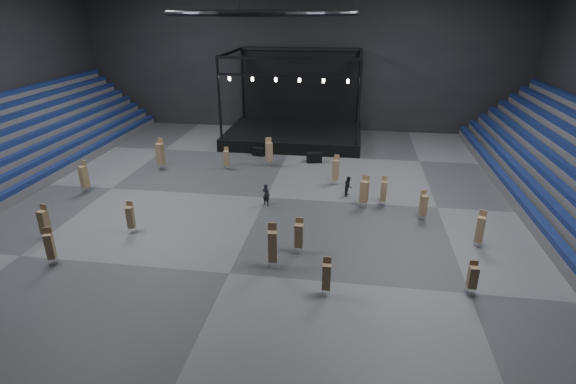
# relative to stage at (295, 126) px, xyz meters

# --- Properties ---
(floor) EXTENTS (50.00, 50.00, 0.00)m
(floor) POSITION_rel_stage_xyz_m (-0.00, -16.24, -1.45)
(floor) COLOR #4A4A4C
(floor) RESTS_ON ground
(wall_back) EXTENTS (50.00, 0.20, 18.00)m
(wall_back) POSITION_rel_stage_xyz_m (-0.00, 4.76, 7.55)
(wall_back) COLOR black
(wall_back) RESTS_ON ground
(wall_front) EXTENTS (50.00, 0.20, 18.00)m
(wall_front) POSITION_rel_stage_xyz_m (-0.00, -37.24, 7.55)
(wall_front) COLOR black
(wall_front) RESTS_ON ground
(stage) EXTENTS (14.00, 10.00, 9.20)m
(stage) POSITION_rel_stage_xyz_m (0.00, 0.00, 0.00)
(stage) COLOR black
(stage) RESTS_ON floor
(truss_ring) EXTENTS (12.30, 12.30, 5.15)m
(truss_ring) POSITION_rel_stage_xyz_m (-0.00, -16.24, 11.55)
(truss_ring) COLOR black
(truss_ring) RESTS_ON ceiling
(flight_case_left) EXTENTS (1.28, 0.84, 0.78)m
(flight_case_left) POSITION_rel_stage_xyz_m (-2.71, -6.23, -1.06)
(flight_case_left) COLOR black
(flight_case_left) RESTS_ON floor
(flight_case_mid) EXTENTS (1.16, 0.65, 0.74)m
(flight_case_mid) POSITION_rel_stage_xyz_m (2.73, -7.35, -1.08)
(flight_case_mid) COLOR black
(flight_case_mid) RESTS_ON floor
(flight_case_right) EXTENTS (1.49, 0.97, 0.92)m
(flight_case_right) POSITION_rel_stage_xyz_m (2.81, -7.47, -0.99)
(flight_case_right) COLOR black
(flight_case_right) RESTS_ON floor
(chair_stack_0) EXTENTS (0.50, 0.50, 2.11)m
(chair_stack_0) POSITION_rel_stage_xyz_m (-7.40, -22.99, -0.35)
(chair_stack_0) COLOR silver
(chair_stack_0) RESTS_ON floor
(chair_stack_1) EXTENTS (0.53, 0.53, 2.19)m
(chair_stack_1) POSITION_rel_stage_xyz_m (-10.07, -27.17, -0.32)
(chair_stack_1) COLOR silver
(chair_stack_1) RESTS_ON floor
(chair_stack_2) EXTENTS (0.56, 0.56, 2.63)m
(chair_stack_2) POSITION_rel_stage_xyz_m (2.22, -25.71, -0.11)
(chair_stack_2) COLOR silver
(chair_stack_2) RESTS_ON floor
(chair_stack_3) EXTENTS (0.56, 0.56, 2.34)m
(chair_stack_3) POSITION_rel_stage_xyz_m (14.00, -21.67, -0.25)
(chair_stack_3) COLOR silver
(chair_stack_3) RESTS_ON floor
(chair_stack_4) EXTENTS (0.45, 0.45, 1.82)m
(chair_stack_4) POSITION_rel_stage_xyz_m (12.51, -26.69, -0.47)
(chair_stack_4) COLOR silver
(chair_stack_4) RESTS_ON floor
(chair_stack_5) EXTENTS (0.66, 0.66, 2.77)m
(chair_stack_5) POSITION_rel_stage_xyz_m (-10.42, -11.22, -0.02)
(chair_stack_5) COLOR silver
(chair_stack_5) RESTS_ON floor
(chair_stack_6) EXTENTS (0.73, 0.73, 2.57)m
(chair_stack_6) POSITION_rel_stage_xyz_m (-1.14, -8.96, -0.10)
(chair_stack_6) COLOR silver
(chair_stack_6) RESTS_ON floor
(chair_stack_7) EXTENTS (0.43, 0.43, 1.95)m
(chair_stack_7) POSITION_rel_stage_xyz_m (-4.71, -10.39, -0.42)
(chair_stack_7) COLOR silver
(chair_stack_7) RESTS_ON floor
(chair_stack_8) EXTENTS (0.41, 0.41, 2.07)m
(chair_stack_8) POSITION_rel_stage_xyz_m (5.32, -27.85, -0.37)
(chair_stack_8) COLOR silver
(chair_stack_8) RESTS_ON floor
(chair_stack_9) EXTENTS (0.54, 0.54, 2.29)m
(chair_stack_9) POSITION_rel_stage_xyz_m (-12.20, -24.62, -0.25)
(chair_stack_9) COLOR silver
(chair_stack_9) RESTS_ON floor
(chair_stack_10) EXTENTS (0.52, 0.52, 2.09)m
(chair_stack_10) POSITION_rel_stage_xyz_m (11.16, -18.33, -0.36)
(chair_stack_10) COLOR silver
(chair_stack_10) RESTS_ON floor
(chair_stack_11) EXTENTS (0.54, 0.54, 2.46)m
(chair_stack_11) POSITION_rel_stage_xyz_m (5.00, -12.71, -0.20)
(chair_stack_11) COLOR silver
(chair_stack_11) RESTS_ON floor
(chair_stack_12) EXTENTS (0.67, 0.67, 2.39)m
(chair_stack_12) POSITION_rel_stage_xyz_m (7.24, -16.92, -0.18)
(chair_stack_12) COLOR silver
(chair_stack_12) RESTS_ON floor
(chair_stack_13) EXTENTS (0.43, 0.43, 2.17)m
(chair_stack_13) POSITION_rel_stage_xyz_m (8.63, -16.26, -0.33)
(chair_stack_13) COLOR silver
(chair_stack_13) RESTS_ON floor
(chair_stack_14) EXTENTS (0.65, 0.65, 2.57)m
(chair_stack_14) POSITION_rel_stage_xyz_m (-14.00, -17.28, -0.12)
(chair_stack_14) COLOR silver
(chair_stack_14) RESTS_ON floor
(chair_stack_15) EXTENTS (0.49, 0.49, 2.17)m
(chair_stack_15) POSITION_rel_stage_xyz_m (3.45, -23.93, -0.30)
(chair_stack_15) COLOR silver
(chair_stack_15) RESTS_ON floor
(man_center) EXTENTS (0.70, 0.59, 1.63)m
(man_center) POSITION_rel_stage_xyz_m (0.27, -17.57, -0.63)
(man_center) COLOR black
(man_center) RESTS_ON floor
(crew_member) EXTENTS (0.73, 0.85, 1.54)m
(crew_member) POSITION_rel_stage_xyz_m (6.11, -14.91, -0.68)
(crew_member) COLOR black
(crew_member) RESTS_ON floor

